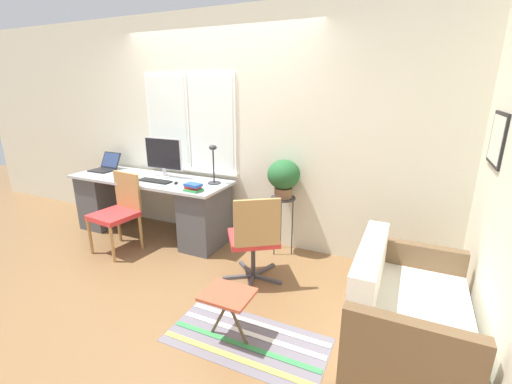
# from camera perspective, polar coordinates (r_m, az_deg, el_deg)

# --- Properties ---
(ground_plane) EXTENTS (14.00, 14.00, 0.00)m
(ground_plane) POSITION_cam_1_polar(r_m,az_deg,el_deg) (4.03, -11.12, -10.56)
(ground_plane) COLOR brown
(wall_back_with_window) EXTENTS (9.00, 0.12, 2.70)m
(wall_back_with_window) POSITION_cam_1_polar(r_m,az_deg,el_deg) (4.26, -6.21, 10.25)
(wall_back_with_window) COLOR beige
(wall_back_with_window) RESTS_ON ground_plane
(wall_right_with_picture) EXTENTS (0.08, 9.00, 2.70)m
(wall_right_with_picture) POSITION_cam_1_polar(r_m,az_deg,el_deg) (2.95, 36.10, 4.05)
(wall_right_with_picture) COLOR beige
(wall_right_with_picture) RESTS_ON ground_plane
(desk) EXTENTS (2.12, 0.69, 0.76)m
(desk) POSITION_cam_1_polar(r_m,az_deg,el_deg) (4.60, -17.04, -1.98)
(desk) COLOR #B2B7BC
(desk) RESTS_ON ground_plane
(laptop) EXTENTS (0.31, 0.34, 0.22)m
(laptop) POSITION_cam_1_polar(r_m,az_deg,el_deg) (5.14, -23.83, 3.91)
(laptop) COLOR black
(laptop) RESTS_ON desk
(monitor) EXTENTS (0.54, 0.15, 0.49)m
(monitor) POSITION_cam_1_polar(r_m,az_deg,el_deg) (4.44, -15.17, 5.88)
(monitor) COLOR silver
(monitor) RESTS_ON desk
(keyboard) EXTENTS (0.43, 0.13, 0.02)m
(keyboard) POSITION_cam_1_polar(r_m,az_deg,el_deg) (4.31, -16.50, 1.79)
(keyboard) COLOR black
(keyboard) RESTS_ON desk
(mouse) EXTENTS (0.04, 0.06, 0.03)m
(mouse) POSITION_cam_1_polar(r_m,az_deg,el_deg) (4.13, -13.20, 1.50)
(mouse) COLOR black
(mouse) RESTS_ON desk
(desk_lamp) EXTENTS (0.16, 0.16, 0.46)m
(desk_lamp) POSITION_cam_1_polar(r_m,az_deg,el_deg) (4.02, -7.12, 5.04)
(desk_lamp) COLOR #2D2D33
(desk_lamp) RESTS_ON desk
(book_stack) EXTENTS (0.20, 0.16, 0.08)m
(book_stack) POSITION_cam_1_polar(r_m,az_deg,el_deg) (3.82, -10.42, 0.79)
(book_stack) COLOR green
(book_stack) RESTS_ON desk
(desk_chair_wooden) EXTENTS (0.49, 0.50, 0.90)m
(desk_chair_wooden) POSITION_cam_1_polar(r_m,az_deg,el_deg) (4.27, -22.01, -2.82)
(desk_chair_wooden) COLOR #B2844C
(desk_chair_wooden) RESTS_ON ground_plane
(office_chair_swivel) EXTENTS (0.63, 0.64, 0.91)m
(office_chair_swivel) POSITION_cam_1_polar(r_m,az_deg,el_deg) (3.30, -0.28, -7.57)
(office_chair_swivel) COLOR #47474C
(office_chair_swivel) RESTS_ON ground_plane
(couch_loveseat) EXTENTS (0.76, 1.17, 0.78)m
(couch_loveseat) POSITION_cam_1_polar(r_m,az_deg,el_deg) (2.82, 23.32, -18.42)
(couch_loveseat) COLOR white
(couch_loveseat) RESTS_ON ground_plane
(plant_stand) EXTENTS (0.28, 0.28, 0.67)m
(plant_stand) POSITION_cam_1_polar(r_m,az_deg,el_deg) (3.85, 4.52, -1.98)
(plant_stand) COLOR #333338
(plant_stand) RESTS_ON ground_plane
(potted_plant) EXTENTS (0.36, 0.36, 0.43)m
(potted_plant) POSITION_cam_1_polar(r_m,az_deg,el_deg) (3.76, 4.63, 2.65)
(potted_plant) COLOR brown
(potted_plant) RESTS_ON plant_stand
(floor_rug_striped) EXTENTS (1.23, 0.60, 0.01)m
(floor_rug_striped) POSITION_cam_1_polar(r_m,az_deg,el_deg) (2.85, -1.57, -23.39)
(floor_rug_striped) COLOR slate
(floor_rug_striped) RESTS_ON ground_plane
(folding_stool) EXTENTS (0.36, 0.31, 0.40)m
(folding_stool) POSITION_cam_1_polar(r_m,az_deg,el_deg) (2.66, -4.71, -17.20)
(folding_stool) COLOR #B24C33
(folding_stool) RESTS_ON ground_plane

